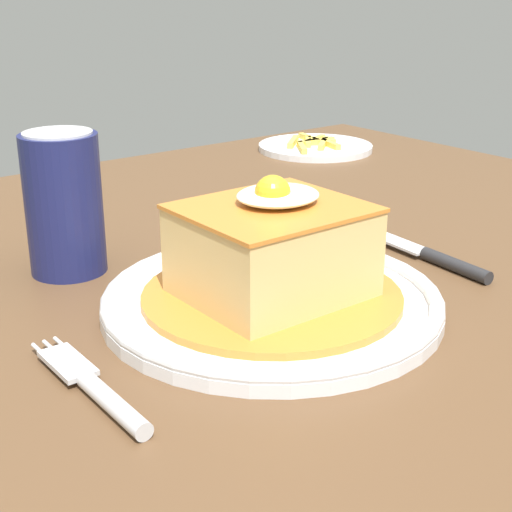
{
  "coord_description": "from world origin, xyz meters",
  "views": [
    {
      "loc": [
        -0.36,
        -0.51,
        0.99
      ],
      "look_at": [
        -0.02,
        -0.08,
        0.78
      ],
      "focal_mm": 52.94,
      "sensor_mm": 36.0,
      "label": 1
    }
  ],
  "objects": [
    {
      "name": "knife",
      "position": [
        0.16,
        -0.11,
        0.75
      ],
      "size": [
        0.03,
        0.17,
        0.01
      ],
      "color": "#262628",
      "rests_on": "dining_table"
    },
    {
      "name": "dining_table",
      "position": [
        0.0,
        0.0,
        0.63
      ],
      "size": [
        1.16,
        0.89,
        0.74
      ],
      "color": "brown",
      "rests_on": "ground_plane"
    },
    {
      "name": "sandwich_meal",
      "position": [
        -0.02,
        -0.1,
        0.79
      ],
      "size": [
        0.2,
        0.2,
        0.1
      ],
      "color": "orange",
      "rests_on": "main_plate"
    },
    {
      "name": "fork",
      "position": [
        -0.19,
        -0.13,
        0.75
      ],
      "size": [
        0.02,
        0.14,
        0.01
      ],
      "color": "silver",
      "rests_on": "dining_table"
    },
    {
      "name": "side_plate_fries",
      "position": [
        0.4,
        0.31,
        0.75
      ],
      "size": [
        0.17,
        0.17,
        0.02
      ],
      "color": "white",
      "rests_on": "dining_table"
    },
    {
      "name": "main_plate",
      "position": [
        -0.02,
        -0.1,
        0.75
      ],
      "size": [
        0.26,
        0.26,
        0.02
      ],
      "color": "white",
      "rests_on": "dining_table"
    },
    {
      "name": "soda_can",
      "position": [
        -0.11,
        0.08,
        0.81
      ],
      "size": [
        0.07,
        0.07,
        0.12
      ],
      "color": "#191E51",
      "rests_on": "dining_table"
    }
  ]
}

